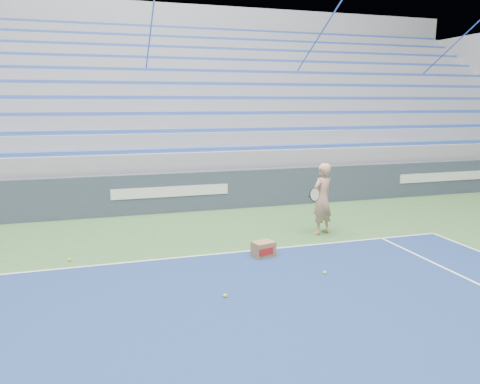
% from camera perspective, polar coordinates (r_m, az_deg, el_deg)
% --- Properties ---
extents(sponsor_barrier, '(30.00, 0.32, 1.10)m').
position_cam_1_polar(sponsor_barrier, '(13.07, -8.48, -0.05)').
color(sponsor_barrier, '#364053').
rests_on(sponsor_barrier, ground).
extents(bleachers, '(31.00, 9.15, 7.30)m').
position_cam_1_polar(bleachers, '(18.52, -11.32, 8.67)').
color(bleachers, '#979A9F').
rests_on(bleachers, ground).
extents(tennis_player, '(0.96, 0.92, 1.65)m').
position_cam_1_polar(tennis_player, '(10.86, 9.96, -0.82)').
color(tennis_player, tan).
rests_on(tennis_player, ground).
extents(ball_box, '(0.47, 0.40, 0.31)m').
position_cam_1_polar(ball_box, '(9.27, 2.87, -6.99)').
color(ball_box, '#8F6845').
rests_on(ball_box, ground).
extents(tennis_ball_0, '(0.07, 0.07, 0.07)m').
position_cam_1_polar(tennis_ball_0, '(9.62, -20.09, -7.75)').
color(tennis_ball_0, '#BCEB30').
rests_on(tennis_ball_0, ground).
extents(tennis_ball_1, '(0.07, 0.07, 0.07)m').
position_cam_1_polar(tennis_ball_1, '(9.40, 3.74, -7.52)').
color(tennis_ball_1, '#BCEB30').
rests_on(tennis_ball_1, ground).
extents(tennis_ball_2, '(0.07, 0.07, 0.07)m').
position_cam_1_polar(tennis_ball_2, '(8.52, 10.29, -9.66)').
color(tennis_ball_2, '#BCEB30').
rests_on(tennis_ball_2, ground).
extents(tennis_ball_3, '(0.07, 0.07, 0.07)m').
position_cam_1_polar(tennis_ball_3, '(7.46, -1.85, -12.54)').
color(tennis_ball_3, '#BCEB30').
rests_on(tennis_ball_3, ground).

